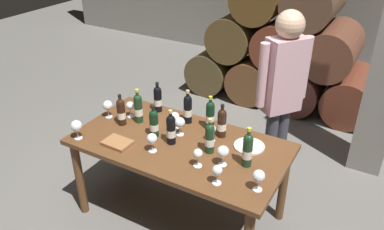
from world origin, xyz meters
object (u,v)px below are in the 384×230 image
at_px(wine_glass_1, 217,171).
at_px(wine_glass_5, 223,152).
at_px(wine_glass_3, 130,106).
at_px(wine_bottle_9, 121,112).
at_px(wine_glass_7, 108,106).
at_px(serving_plate, 249,146).
at_px(wine_bottle_5, 222,123).
at_px(wine_bottle_2, 248,150).
at_px(wine_bottle_4, 158,99).
at_px(wine_glass_10, 259,176).
at_px(wine_glass_8, 180,123).
at_px(wine_bottle_1, 210,115).
at_px(wine_glass_9, 198,154).
at_px(wine_bottle_8, 210,138).
at_px(wine_glass_6, 152,139).
at_px(wine_bottle_3, 154,123).
at_px(wine_glass_2, 76,126).
at_px(wine_glass_4, 175,117).
at_px(tasting_notebook, 117,143).
at_px(sommelier_presenting, 282,90).
at_px(wine_bottle_0, 138,108).
at_px(wine_glass_0, 212,130).
at_px(wine_bottle_6, 188,109).
at_px(dining_table, 180,152).

relative_size(wine_glass_1, wine_glass_5, 0.91).
bearing_deg(wine_glass_3, wine_bottle_9, -83.54).
distance_m(wine_glass_3, wine_glass_7, 0.19).
height_order(wine_glass_5, serving_plate, wine_glass_5).
relative_size(wine_bottle_5, wine_glass_3, 1.97).
relative_size(wine_bottle_2, wine_bottle_4, 1.11).
bearing_deg(wine_glass_10, wine_glass_8, 157.42).
bearing_deg(wine_bottle_1, wine_glass_9, -71.95).
bearing_deg(wine_bottle_8, wine_glass_6, -151.66).
height_order(wine_bottle_3, wine_glass_9, wine_bottle_3).
bearing_deg(wine_glass_7, wine_bottle_4, 44.73).
height_order(wine_bottle_5, wine_glass_6, wine_bottle_5).
bearing_deg(wine_glass_8, wine_glass_2, -146.41).
bearing_deg(wine_bottle_9, wine_glass_5, -5.63).
height_order(wine_bottle_8, wine_glass_8, wine_bottle_8).
relative_size(wine_glass_4, tasting_notebook, 0.71).
bearing_deg(sommelier_presenting, wine_bottle_0, -148.12).
height_order(wine_bottle_1, wine_bottle_9, wine_bottle_1).
bearing_deg(serving_plate, wine_glass_7, -172.17).
xyz_separation_m(wine_bottle_2, wine_bottle_3, (-0.80, -0.00, -0.01)).
relative_size(wine_bottle_5, serving_plate, 1.20).
height_order(wine_glass_0, wine_glass_5, wine_glass_5).
xyz_separation_m(wine_bottle_0, wine_glass_9, (0.75, -0.31, -0.03)).
height_order(wine_glass_5, wine_glass_6, wine_glass_5).
bearing_deg(wine_bottle_9, wine_glass_9, -13.12).
xyz_separation_m(wine_bottle_0, wine_bottle_9, (-0.10, -0.11, -0.01)).
height_order(wine_glass_3, wine_glass_9, wine_glass_3).
distance_m(wine_glass_0, wine_glass_6, 0.48).
distance_m(wine_bottle_6, serving_plate, 0.63).
height_order(wine_bottle_3, wine_glass_2, wine_bottle_3).
bearing_deg(wine_glass_3, serving_plate, 3.70).
relative_size(wine_bottle_6, sommelier_presenting, 0.18).
relative_size(wine_bottle_0, wine_glass_1, 2.10).
height_order(wine_bottle_1, wine_glass_10, wine_bottle_1).
distance_m(wine_bottle_9, wine_glass_7, 0.19).
relative_size(wine_bottle_1, tasting_notebook, 1.36).
height_order(wine_glass_0, wine_glass_1, wine_glass_1).
xyz_separation_m(wine_bottle_3, wine_glass_6, (0.11, -0.19, -0.01)).
height_order(wine_bottle_5, tasting_notebook, wine_bottle_5).
bearing_deg(wine_glass_0, wine_bottle_5, 69.95).
bearing_deg(wine_bottle_3, wine_glass_5, -7.20).
bearing_deg(sommelier_presenting, dining_table, -126.74).
bearing_deg(wine_bottle_1, wine_bottle_9, -155.50).
distance_m(wine_glass_10, serving_plate, 0.52).
distance_m(wine_bottle_5, wine_glass_2, 1.16).
xyz_separation_m(wine_glass_7, sommelier_presenting, (1.32, 0.71, 0.17)).
distance_m(wine_bottle_4, wine_glass_1, 1.14).
bearing_deg(wine_bottle_1, wine_bottle_3, -135.66).
height_order(wine_bottle_4, wine_glass_8, wine_bottle_4).
bearing_deg(wine_glass_9, wine_glass_1, -27.39).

